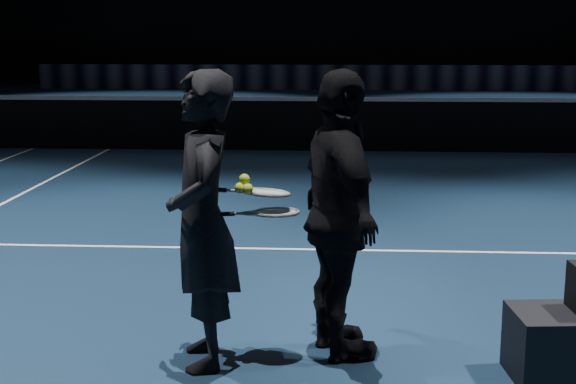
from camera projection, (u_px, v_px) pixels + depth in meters
The scene contains 10 objects.
floor at pixel (341, 152), 13.86m from camera, with size 36.00×36.00×0.00m, color #0E1F32.
court_lines at pixel (341, 152), 13.86m from camera, with size 10.98×23.78×0.01m, color white, non-canonical shape.
net_mesh at pixel (342, 126), 13.78m from camera, with size 12.80×0.02×0.86m, color black.
net_tape at pixel (342, 99), 13.68m from camera, with size 12.80×0.03×0.07m, color white.
sponsor_backdrop at pixel (338, 77), 28.95m from camera, with size 22.00×0.15×0.90m, color black.
player_a at pixel (202, 221), 4.84m from camera, with size 0.66×0.44×1.82m, color black.
player_b at pixel (340, 216), 4.97m from camera, with size 1.07×0.44×1.82m, color black.
racket_lower at pixel (276, 212), 4.90m from camera, with size 0.68×0.22×0.03m, color black, non-canonical shape.
racket_upper at pixel (267, 193), 4.91m from camera, with size 0.68×0.22×0.03m, color black, non-canonical shape.
tennis_balls at pixel (244, 186), 4.84m from camera, with size 0.12×0.10×0.12m, color yellow, non-canonical shape.
Camera 1 is at (-0.12, -13.76, 2.02)m, focal length 50.00 mm.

